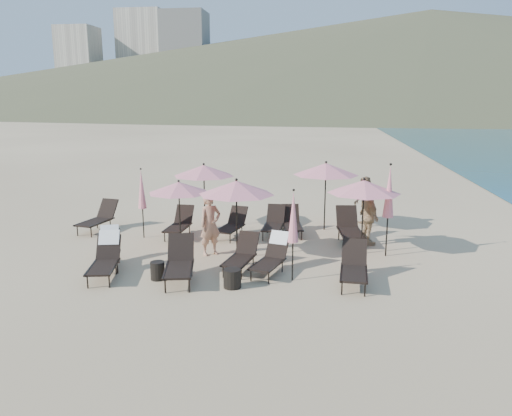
# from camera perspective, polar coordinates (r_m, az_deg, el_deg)

# --- Properties ---
(ground) EXTENTS (800.00, 800.00, 0.00)m
(ground) POSITION_cam_1_polar(r_m,az_deg,el_deg) (13.16, -0.08, -7.97)
(ground) COLOR #D6BA8C
(ground) RESTS_ON ground
(volcanic_headland) EXTENTS (690.00, 690.00, 55.00)m
(volcanic_headland) POSITION_cam_1_polar(r_m,az_deg,el_deg) (323.21, 21.04, 15.37)
(volcanic_headland) COLOR brown
(volcanic_headland) RESTS_ON ground
(hotel_skyline) EXTENTS (109.00, 82.00, 55.00)m
(hotel_skyline) POSITION_cam_1_polar(r_m,az_deg,el_deg) (299.68, -11.17, 15.79)
(hotel_skyline) COLOR beige
(hotel_skyline) RESTS_ON ground
(lounger_0) EXTENTS (1.07, 1.72, 1.01)m
(lounger_0) POSITION_cam_1_polar(r_m,az_deg,el_deg) (14.57, -16.50, -4.46)
(lounger_0) COLOR black
(lounger_0) RESTS_ON ground
(lounger_1) EXTENTS (0.97, 1.82, 1.08)m
(lounger_1) POSITION_cam_1_polar(r_m,az_deg,el_deg) (13.71, -16.84, -5.40)
(lounger_1) COLOR black
(lounger_1) RESTS_ON ground
(lounger_2) EXTENTS (1.06, 1.93, 1.05)m
(lounger_2) POSITION_cam_1_polar(r_m,az_deg,el_deg) (12.96, -8.74, -6.13)
(lounger_2) COLOR black
(lounger_2) RESTS_ON ground
(lounger_3) EXTENTS (0.87, 1.67, 0.92)m
(lounger_3) POSITION_cam_1_polar(r_m,az_deg,el_deg) (13.63, -1.65, -5.34)
(lounger_3) COLOR black
(lounger_3) RESTS_ON ground
(lounger_4) EXTENTS (1.00, 1.71, 1.01)m
(lounger_4) POSITION_cam_1_polar(r_m,az_deg,el_deg) (13.39, 1.83, -5.43)
(lounger_4) COLOR black
(lounger_4) RESTS_ON ground
(lounger_5) EXTENTS (0.75, 1.75, 0.99)m
(lounger_5) POSITION_cam_1_polar(r_m,az_deg,el_deg) (12.83, 11.13, -6.57)
(lounger_5) COLOR black
(lounger_5) RESTS_ON ground
(lounger_6) EXTENTS (1.00, 1.87, 1.02)m
(lounger_6) POSITION_cam_1_polar(r_m,az_deg,el_deg) (18.48, -17.54, -1.06)
(lounger_6) COLOR black
(lounger_6) RESTS_ON ground
(lounger_7) EXTENTS (0.69, 1.68, 0.95)m
(lounger_7) POSITION_cam_1_polar(r_m,az_deg,el_deg) (17.13, -8.73, -1.75)
(lounger_7) COLOR black
(lounger_7) RESTS_ON ground
(lounger_8) EXTENTS (0.97, 1.73, 0.94)m
(lounger_8) POSITION_cam_1_polar(r_m,az_deg,el_deg) (16.87, -2.75, -1.86)
(lounger_8) COLOR black
(lounger_8) RESTS_ON ground
(lounger_9) EXTENTS (0.69, 1.68, 0.96)m
(lounger_9) POSITION_cam_1_polar(r_m,az_deg,el_deg) (17.05, 2.06, -1.68)
(lounger_9) COLOR black
(lounger_9) RESTS_ON ground
(lounger_10) EXTENTS (0.88, 1.71, 0.94)m
(lounger_10) POSITION_cam_1_polar(r_m,az_deg,el_deg) (17.18, 4.11, -1.62)
(lounger_10) COLOR black
(lounger_10) RESTS_ON ground
(lounger_11) EXTENTS (0.92, 1.93, 1.07)m
(lounger_11) POSITION_cam_1_polar(r_m,az_deg,el_deg) (16.48, 10.62, -2.18)
(lounger_11) COLOR black
(lounger_11) RESTS_ON ground
(umbrella_open_0) EXTENTS (1.95, 1.95, 2.09)m
(umbrella_open_0) POSITION_cam_1_polar(r_m,az_deg,el_deg) (15.87, -8.82, 2.33)
(umbrella_open_0) COLOR black
(umbrella_open_0) RESTS_ON ground
(umbrella_open_1) EXTENTS (2.20, 2.20, 2.37)m
(umbrella_open_1) POSITION_cam_1_polar(r_m,az_deg,el_deg) (14.27, -2.25, 2.33)
(umbrella_open_1) COLOR black
(umbrella_open_1) RESTS_ON ground
(umbrella_open_2) EXTENTS (2.16, 2.16, 2.32)m
(umbrella_open_2) POSITION_cam_1_polar(r_m,az_deg,el_deg) (14.99, 12.24, 2.39)
(umbrella_open_2) COLOR black
(umbrella_open_2) RESTS_ON ground
(umbrella_open_3) EXTENTS (2.19, 2.19, 2.35)m
(umbrella_open_3) POSITION_cam_1_polar(r_m,az_deg,el_deg) (17.92, -5.99, 4.27)
(umbrella_open_3) COLOR black
(umbrella_open_3) RESTS_ON ground
(umbrella_open_4) EXTENTS (2.29, 2.29, 2.47)m
(umbrella_open_4) POSITION_cam_1_polar(r_m,az_deg,el_deg) (17.63, 7.99, 4.42)
(umbrella_open_4) COLOR black
(umbrella_open_4) RESTS_ON ground
(umbrella_closed_0) EXTENTS (0.28, 0.28, 2.40)m
(umbrella_closed_0) POSITION_cam_1_polar(r_m,az_deg,el_deg) (12.53, 4.28, -1.07)
(umbrella_closed_0) COLOR black
(umbrella_closed_0) RESTS_ON ground
(umbrella_closed_1) EXTENTS (0.33, 0.33, 2.78)m
(umbrella_closed_1) POSITION_cam_1_polar(r_m,az_deg,el_deg) (14.95, 14.97, 1.77)
(umbrella_closed_1) COLOR black
(umbrella_closed_1) RESTS_ON ground
(umbrella_closed_2) EXTENTS (0.28, 0.28, 2.37)m
(umbrella_closed_2) POSITION_cam_1_polar(r_m,az_deg,el_deg) (16.92, -12.94, 2.07)
(umbrella_closed_2) COLOR black
(umbrella_closed_2) RESTS_ON ground
(side_table_0) EXTENTS (0.37, 0.37, 0.48)m
(side_table_0) POSITION_cam_1_polar(r_m,az_deg,el_deg) (13.21, -11.18, -7.03)
(side_table_0) COLOR black
(side_table_0) RESTS_ON ground
(side_table_1) EXTENTS (0.44, 0.44, 0.47)m
(side_table_1) POSITION_cam_1_polar(r_m,az_deg,el_deg) (12.45, -2.73, -8.04)
(side_table_1) COLOR black
(side_table_1) RESTS_ON ground
(beachgoer_a) EXTENTS (0.80, 0.78, 1.86)m
(beachgoer_a) POSITION_cam_1_polar(r_m,az_deg,el_deg) (14.86, -5.24, -1.90)
(beachgoer_a) COLOR tan
(beachgoer_a) RESTS_ON ground
(beachgoer_b) EXTENTS (0.86, 1.01, 1.83)m
(beachgoer_b) POSITION_cam_1_polar(r_m,az_deg,el_deg) (18.59, 12.28, 0.70)
(beachgoer_b) COLOR #8C6948
(beachgoer_b) RESTS_ON ground
(beachgoer_c) EXTENTS (0.83, 1.17, 1.85)m
(beachgoer_c) POSITION_cam_1_polar(r_m,az_deg,el_deg) (16.24, 12.79, -0.95)
(beachgoer_c) COLOR tan
(beachgoer_c) RESTS_ON ground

